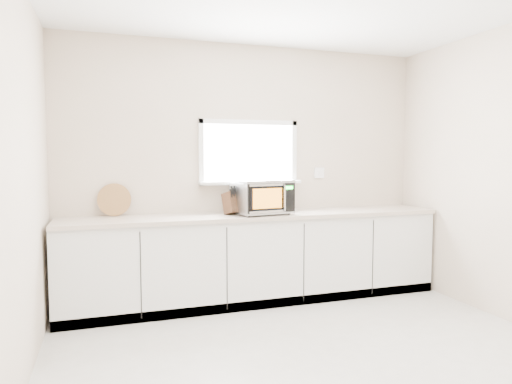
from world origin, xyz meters
name	(u,v)px	position (x,y,z in m)	size (l,w,h in m)	color
ground	(334,373)	(0.00, 0.00, 0.00)	(4.00, 4.00, 0.00)	beige
back_wall	(248,170)	(0.00, 2.00, 1.36)	(4.00, 0.17, 2.70)	beige
cabinets	(257,259)	(0.00, 1.70, 0.44)	(3.92, 0.60, 0.88)	silver
countertop	(257,215)	(0.00, 1.69, 0.90)	(3.92, 0.64, 0.04)	beige
microwave	(262,196)	(0.03, 1.62, 1.10)	(0.60, 0.51, 0.35)	black
knife_block	(231,202)	(-0.29, 1.66, 1.05)	(0.16, 0.22, 0.30)	#452A18
cutting_board	(114,200)	(-1.40, 1.94, 1.08)	(0.32, 0.32, 0.02)	#9A683B
coffee_grinder	(282,200)	(0.35, 1.89, 1.03)	(0.15, 0.15, 0.23)	#AFB2B6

